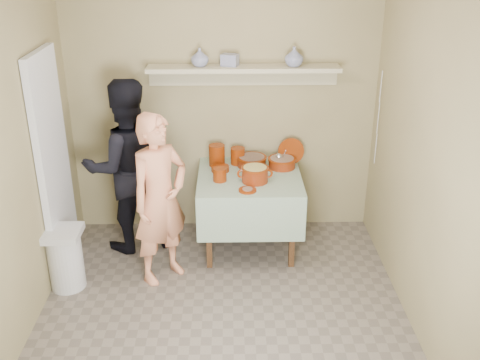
{
  "coord_description": "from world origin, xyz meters",
  "views": [
    {
      "loc": [
        0.07,
        -3.56,
        2.87
      ],
      "look_at": [
        0.15,
        0.75,
        0.95
      ],
      "focal_mm": 42.0,
      "sensor_mm": 36.0,
      "label": 1
    }
  ],
  "objects_px": {
    "person_cook": "(160,200)",
    "serving_table": "(249,187)",
    "trash_bin": "(65,258)",
    "person_helper": "(127,167)",
    "cazuela_rice": "(255,173)"
  },
  "relations": [
    {
      "from": "person_cook",
      "to": "serving_table",
      "type": "distance_m",
      "value": 0.95
    },
    {
      "from": "serving_table",
      "to": "cazuela_rice",
      "type": "height_order",
      "value": "cazuela_rice"
    },
    {
      "from": "person_cook",
      "to": "person_helper",
      "type": "height_order",
      "value": "person_helper"
    },
    {
      "from": "serving_table",
      "to": "trash_bin",
      "type": "bearing_deg",
      "value": -157.51
    },
    {
      "from": "person_cook",
      "to": "serving_table",
      "type": "relative_size",
      "value": 1.58
    },
    {
      "from": "person_cook",
      "to": "trash_bin",
      "type": "bearing_deg",
      "value": 146.71
    },
    {
      "from": "person_cook",
      "to": "trash_bin",
      "type": "xyz_separation_m",
      "value": [
        -0.83,
        -0.15,
        -0.48
      ]
    },
    {
      "from": "person_helper",
      "to": "serving_table",
      "type": "height_order",
      "value": "person_helper"
    },
    {
      "from": "cazuela_rice",
      "to": "trash_bin",
      "type": "xyz_separation_m",
      "value": [
        -1.66,
        -0.53,
        -0.56
      ]
    },
    {
      "from": "person_helper",
      "to": "cazuela_rice",
      "type": "height_order",
      "value": "person_helper"
    },
    {
      "from": "serving_table",
      "to": "trash_bin",
      "type": "relative_size",
      "value": 1.74
    },
    {
      "from": "trash_bin",
      "to": "cazuela_rice",
      "type": "bearing_deg",
      "value": 17.62
    },
    {
      "from": "person_helper",
      "to": "serving_table",
      "type": "distance_m",
      "value": 1.17
    },
    {
      "from": "person_cook",
      "to": "person_helper",
      "type": "relative_size",
      "value": 0.91
    },
    {
      "from": "person_helper",
      "to": "trash_bin",
      "type": "distance_m",
      "value": 1.01
    }
  ]
}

